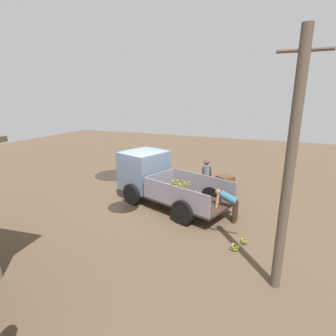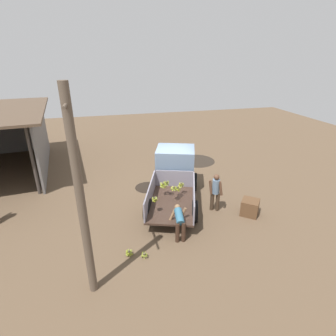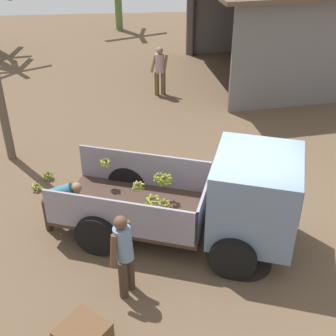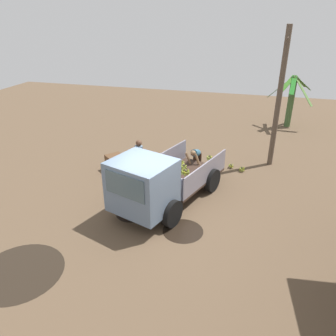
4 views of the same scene
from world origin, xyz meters
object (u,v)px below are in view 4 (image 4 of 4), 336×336
Objects in this scene: banana_bunch_on_ground_0 at (242,169)px; wooden_crate_0 at (116,163)px; person_worker_loading at (196,156)px; utility_pole at (279,99)px; banana_bunch_on_ground_1 at (231,166)px; person_foreground_visitor at (139,159)px; cargo_truck at (152,184)px.

wooden_crate_0 is (1.20, -4.95, 0.20)m from banana_bunch_on_ground_0.
utility_pole is at bearing 124.26° from person_worker_loading.
banana_bunch_on_ground_1 is (-0.21, -0.45, 0.00)m from banana_bunch_on_ground_0.
person_foreground_visitor reaches higher than banana_bunch_on_ground_0.
person_worker_loading is at bearing 102.07° from wooden_crate_0.
wooden_crate_0 reaches higher than banana_bunch_on_ground_0.
person_foreground_visitor is at bearing -63.85° from banana_bunch_on_ground_0.
banana_bunch_on_ground_0 is (-0.52, 1.81, -0.56)m from person_worker_loading.
cargo_truck is 3.37m from person_worker_loading.
cargo_truck is 6.31m from utility_pole.
utility_pole is 5.05× the size of person_worker_loading.
person_worker_loading reaches higher than banana_bunch_on_ground_1.
banana_bunch_on_ground_1 is at bearing 171.34° from cargo_truck.
banana_bunch_on_ground_0 is 5.10m from wooden_crate_0.
wooden_crate_0 is at bearing -69.47° from utility_pole.
person_foreground_visitor is 3.91m from banana_bunch_on_ground_1.
banana_bunch_on_ground_0 is 0.39× the size of wooden_crate_0.
person_worker_loading is at bearing -61.23° from utility_pole.
person_worker_loading reaches higher than banana_bunch_on_ground_0.
wooden_crate_0 reaches higher than banana_bunch_on_ground_1.
cargo_truck reaches higher than person_worker_loading.
person_foreground_visitor reaches higher than banana_bunch_on_ground_1.
person_worker_loading is 1.64m from banana_bunch_on_ground_1.
person_foreground_visitor is at bearing -58.95° from utility_pole.
person_foreground_visitor is at bearing -58.02° from banana_bunch_on_ground_1.
person_worker_loading is at bearing -173.85° from cargo_truck.
cargo_truck is 4.67m from banana_bunch_on_ground_0.
wooden_crate_0 is at bearing -118.28° from cargo_truck.
cargo_truck reaches higher than wooden_crate_0.
person_foreground_visitor is 6.56× the size of banana_bunch_on_ground_0.
cargo_truck is 3.00× the size of person_foreground_visitor.
utility_pole is at bearing -27.69° from person_foreground_visitor.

